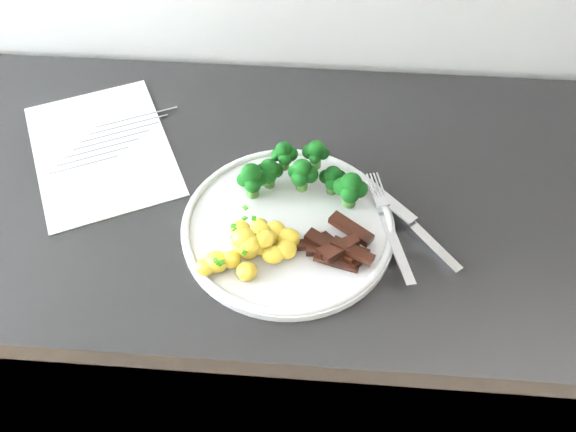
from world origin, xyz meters
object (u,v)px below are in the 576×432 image
object	(u,v)px
counter	(257,331)
knife	(418,232)
broccoli	(301,173)
fork	(391,230)
recipe_paper	(102,149)
plate	(288,225)
potatoes	(252,245)
beef_strips	(338,247)

from	to	relation	value
counter	knife	world-z (taller)	knife
broccoli	fork	xyz separation A→B (m)	(0.13, -0.08, -0.03)
recipe_paper	plate	distance (m)	0.35
plate	fork	world-z (taller)	fork
plate	potatoes	xyz separation A→B (m)	(-0.05, -0.05, 0.02)
recipe_paper	beef_strips	distance (m)	0.43
broccoli	fork	bearing A→B (deg)	-29.69
potatoes	beef_strips	bearing A→B (deg)	5.14
fork	knife	bearing A→B (deg)	11.82
recipe_paper	plate	world-z (taller)	plate
fork	broccoli	bearing A→B (deg)	150.31
recipe_paper	potatoes	distance (m)	0.33
recipe_paper	beef_strips	bearing A→B (deg)	-25.44
counter	broccoli	world-z (taller)	broccoli
potatoes	fork	world-z (taller)	potatoes
recipe_paper	fork	xyz separation A→B (m)	(0.46, -0.15, 0.02)
broccoli	potatoes	xyz separation A→B (m)	(-0.06, -0.12, -0.02)
beef_strips	counter	bearing A→B (deg)	140.35
plate	potatoes	size ratio (longest dim) A/B	2.24
recipe_paper	broccoli	xyz separation A→B (m)	(0.33, -0.07, 0.05)
beef_strips	knife	world-z (taller)	beef_strips
counter	broccoli	distance (m)	0.50
recipe_paper	fork	distance (m)	0.49
recipe_paper	beef_strips	world-z (taller)	beef_strips
beef_strips	broccoli	bearing A→B (deg)	117.49
recipe_paper	knife	world-z (taller)	knife
counter	recipe_paper	xyz separation A→B (m)	(-0.24, 0.07, 0.45)
counter	recipe_paper	size ratio (longest dim) A/B	6.61
counter	fork	size ratio (longest dim) A/B	11.59
recipe_paper	potatoes	size ratio (longest dim) A/B	2.61
plate	knife	world-z (taller)	knife
counter	plate	xyz separation A→B (m)	(0.07, -0.08, 0.46)
recipe_paper	broccoli	world-z (taller)	broccoli
recipe_paper	potatoes	world-z (taller)	potatoes
potatoes	fork	size ratio (longest dim) A/B	0.67
recipe_paper	plate	xyz separation A→B (m)	(0.31, -0.14, 0.01)
fork	counter	bearing A→B (deg)	159.20
fork	knife	xyz separation A→B (m)	(0.04, 0.01, -0.01)
fork	knife	distance (m)	0.04
beef_strips	plate	bearing A→B (deg)	149.47
counter	beef_strips	bearing A→B (deg)	-39.65
plate	beef_strips	size ratio (longest dim) A/B	2.72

